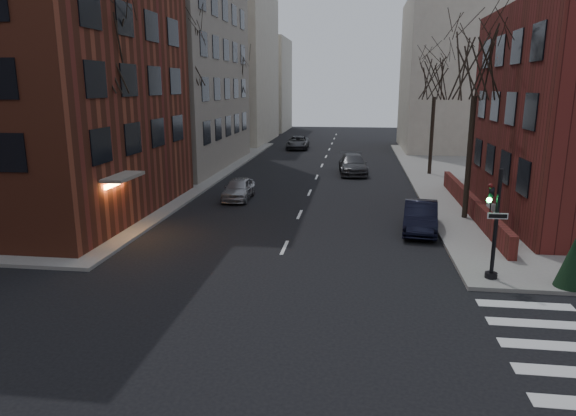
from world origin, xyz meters
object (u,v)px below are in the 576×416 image
Objects in this scene: streetlamp_far at (245,113)px; car_lane_silver at (239,189)px; evergreen_shrub at (572,262)px; traffic_signal at (493,231)px; tree_left_a at (102,52)px; tree_left_c at (234,74)px; streetlamp_near at (178,130)px; car_lane_gray at (353,164)px; car_lane_far at (298,143)px; tree_right_a at (477,63)px; tree_right_b at (435,77)px; parked_sedan at (420,217)px; sandwich_board at (491,210)px; tree_left_b at (186,56)px.

streetlamp_far is 1.58× the size of car_lane_silver.
streetlamp_far is 38.50m from evergreen_shrub.
traffic_signal is at bearing -63.94° from streetlamp_far.
tree_left_c is at bearing 90.00° from tree_left_a.
car_lane_gray is at bearing 42.05° from streetlamp_near.
tree_left_c reaches higher than car_lane_far.
tree_right_a is 29.65m from streetlamp_far.
tree_right_b is 1.46× the size of streetlamp_far.
tree_left_a is at bearing -134.36° from tree_right_b.
car_lane_silver is at bearing 134.49° from traffic_signal.
tree_left_a reaches higher than streetlamp_far.
streetlamp_far is 1.24× the size of car_lane_far.
streetlamp_far is at bearing 119.17° from evergreen_shrub.
tree_right_b is (0.00, 14.00, -0.44)m from tree_right_a.
tree_right_a is (17.60, 4.00, -0.44)m from tree_left_a.
parked_sedan is (-1.74, 6.43, -1.18)m from traffic_signal.
car_lane_far is (-11.49, 38.93, -1.20)m from traffic_signal.
sandwich_board is at bearing 12.05° from tree_left_a.
tree_right_b reaches higher than evergreen_shrub.
sandwich_board is at bearing 76.35° from traffic_signal.
tree_right_a is at bearing 160.34° from sandwich_board.
tree_left_a is 1.12× the size of tree_right_b.
car_lane_gray is 17.23m from car_lane_far.
streetlamp_near is 16.21m from parked_sedan.
evergreen_shrub is (7.73, -23.39, 0.26)m from car_lane_gray.
car_lane_far is (4.65, 25.92, -3.53)m from streetlamp_near.
parked_sedan is (15.00, -10.57, -8.18)m from tree_left_b.
car_lane_gray is at bearing 96.55° from sandwich_board.
tree_left_a reaches higher than streetlamp_near.
car_lane_far is at bearing 93.15° from sandwich_board.
streetlamp_near is 20.00m from streetlamp_far.
streetlamp_near is at bearing 146.35° from sandwich_board.
streetlamp_near reaches higher than evergreen_shrub.
tree_left_a is 28.32m from streetlamp_far.
tree_right_b is 20.01m from streetlamp_near.
tree_left_c is at bearing 91.91° from streetlamp_near.
parked_sedan is at bearing -24.54° from streetlamp_near.
tree_right_a is 1.82× the size of car_lane_gray.
tree_left_b is 10.51m from car_lane_silver.
tree_right_a is 33.19m from car_lane_far.
traffic_signal is 23.50m from car_lane_gray.
car_lane_far is (0.66, 26.56, 0.03)m from car_lane_silver.
sandwich_board is at bearing -49.23° from tree_left_c.
car_lane_gray reaches higher than car_lane_far.
tree_left_c reaches higher than streetlamp_near.
tree_right_b reaches higher than parked_sedan.
tree_left_b reaches higher than car_lane_gray.
traffic_signal is 0.64× the size of streetlamp_near.
tree_left_c is 2.44× the size of car_lane_silver.
traffic_signal is 36.81m from streetlamp_far.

